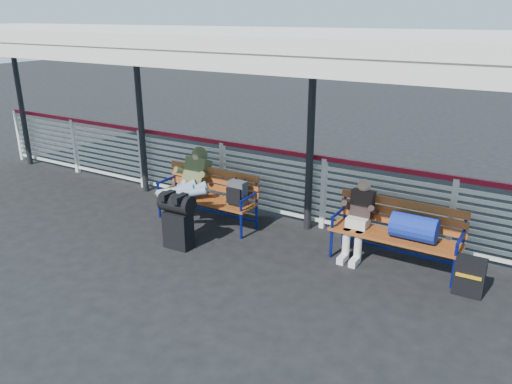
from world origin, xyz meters
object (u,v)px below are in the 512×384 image
Objects in this scene: companion_person at (359,218)px; bench_left at (215,192)px; luggage_stack at (178,219)px; traveler_man at (187,186)px; suitcase_side at (469,276)px; bench_right at (406,228)px.

bench_left is at bearing -177.62° from companion_person.
traveler_man is at bearing 114.05° from luggage_stack.
traveler_man is 2.80m from companion_person.
luggage_stack is at bearing -154.72° from companion_person.
suitcase_side is (1.60, -0.30, -0.34)m from companion_person.
traveler_man is at bearing -129.69° from bench_left.
luggage_stack is at bearing -169.45° from suitcase_side.
traveler_man is 4.39m from suitcase_side.
companion_person is at bearing 9.36° from traveler_man.
traveler_man is 3.25× the size of suitcase_side.
companion_person is at bearing 168.15° from suitcase_side.
suitcase_side is at bearing -10.54° from companion_person.
bench_right is 1.03m from suitcase_side.
bench_right is (3.10, 1.15, 0.13)m from luggage_stack.
luggage_stack is at bearing -87.11° from bench_left.
traveler_man reaches higher than bench_left.
companion_person is 1.66m from suitcase_side.
companion_person is 2.28× the size of suitcase_side.
bench_left is 1.57× the size of companion_person.
bench_left is at bearing 175.95° from suitcase_side.
suitcase_side is (4.36, 0.16, -0.47)m from traveler_man.
companion_person reaches higher than suitcase_side.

